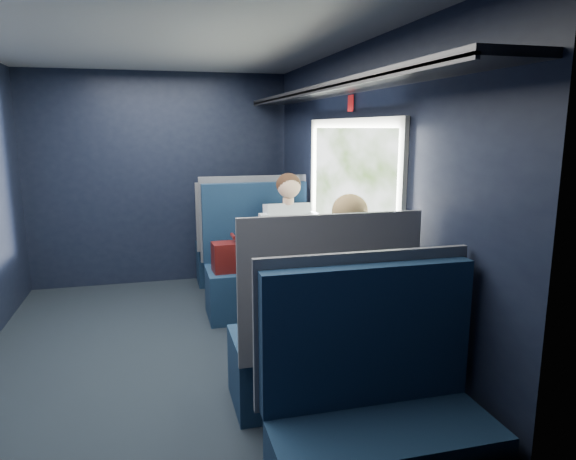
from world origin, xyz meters
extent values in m
cube|color=black|center=(0.00, 0.00, -0.01)|extent=(2.80, 4.20, 0.01)
cube|color=black|center=(1.45, 0.00, 1.15)|extent=(0.10, 4.20, 2.30)
cube|color=black|center=(0.00, 2.15, 1.15)|extent=(2.80, 0.10, 2.30)
cube|color=black|center=(0.00, -2.15, 1.15)|extent=(2.80, 0.10, 2.30)
cube|color=silver|center=(0.00, 0.00, 2.35)|extent=(2.80, 4.20, 0.10)
cube|color=beige|center=(1.38, 0.00, 1.74)|extent=(0.03, 1.84, 0.07)
cube|color=beige|center=(1.38, 0.00, 0.90)|extent=(0.03, 1.84, 0.07)
cube|color=beige|center=(1.38, -0.89, 1.32)|extent=(0.03, 0.07, 0.78)
cube|color=beige|center=(1.38, 0.89, 1.32)|extent=(0.03, 0.07, 0.78)
cube|color=black|center=(1.22, 0.00, 1.98)|extent=(0.36, 4.10, 0.04)
cube|color=black|center=(1.05, 0.00, 1.96)|extent=(0.02, 4.10, 0.03)
cube|color=red|center=(1.38, 0.00, 1.89)|extent=(0.01, 0.10, 0.12)
cylinder|color=#54565E|center=(0.88, 0.00, 0.35)|extent=(0.08, 0.08, 0.70)
cube|color=#B3B4AF|center=(1.06, 0.00, 0.72)|extent=(0.62, 1.00, 0.04)
cube|color=#0B1B32|center=(0.85, 0.78, 0.23)|extent=(1.00, 0.50, 0.45)
cube|color=#0B1B32|center=(0.85, 1.08, 0.82)|extent=(1.00, 0.10, 0.75)
cube|color=#54565E|center=(0.85, 1.14, 0.85)|extent=(1.04, 0.03, 0.82)
cube|color=#54565E|center=(0.85, 0.73, 0.55)|extent=(0.06, 0.40, 0.20)
cube|color=#4B1010|center=(0.59, 0.73, 0.58)|extent=(0.39, 0.22, 0.26)
cylinder|color=#4B1010|center=(0.59, 0.73, 0.77)|extent=(0.04, 0.16, 0.03)
cylinder|color=silver|center=(0.73, 0.65, 0.59)|extent=(0.10, 0.10, 0.27)
cylinder|color=#1840B9|center=(0.73, 0.65, 0.75)|extent=(0.06, 0.06, 0.06)
cube|color=#0B1B32|center=(0.85, -0.78, 0.23)|extent=(1.00, 0.50, 0.45)
cube|color=#0B1B32|center=(0.85, -1.08, 0.82)|extent=(1.00, 0.10, 0.75)
cube|color=#54565E|center=(0.85, -1.14, 0.85)|extent=(1.04, 0.03, 0.82)
cube|color=#54565E|center=(0.85, -0.73, 0.55)|extent=(0.06, 0.40, 0.20)
cube|color=#0B1B32|center=(0.85, 1.88, 0.23)|extent=(1.00, 0.40, 0.45)
cube|color=#0B1B32|center=(0.85, 1.64, 0.78)|extent=(1.00, 0.10, 0.66)
cube|color=#54565E|center=(0.85, 1.59, 0.80)|extent=(1.04, 0.03, 0.72)
cube|color=#0B1B32|center=(0.85, -1.64, 0.78)|extent=(1.00, 0.10, 0.66)
cube|color=#54565E|center=(0.85, -1.59, 0.80)|extent=(1.04, 0.03, 0.72)
cube|color=black|center=(1.10, 0.64, 0.53)|extent=(0.36, 0.44, 0.16)
cube|color=black|center=(1.10, 0.44, 0.23)|extent=(0.32, 0.12, 0.45)
cube|color=silver|center=(1.10, 0.80, 0.78)|extent=(0.40, 0.29, 0.53)
cylinder|color=#D8A88C|center=(1.10, 0.76, 1.06)|extent=(0.10, 0.10, 0.06)
sphere|color=#D8A88C|center=(1.10, 0.74, 1.20)|extent=(0.21, 0.21, 0.21)
sphere|color=#382114|center=(1.10, 0.76, 1.21)|extent=(0.22, 0.22, 0.22)
cube|color=silver|center=(0.88, 0.76, 0.78)|extent=(0.09, 0.12, 0.34)
cube|color=silver|center=(1.32, 0.76, 0.78)|extent=(0.09, 0.12, 0.34)
cube|color=black|center=(1.10, -0.64, 0.53)|extent=(0.36, 0.44, 0.16)
cube|color=black|center=(1.10, -0.44, 0.23)|extent=(0.32, 0.12, 0.45)
cube|color=black|center=(1.10, -0.80, 0.78)|extent=(0.40, 0.29, 0.53)
cylinder|color=#D8A88C|center=(1.10, -0.76, 1.06)|extent=(0.10, 0.10, 0.06)
sphere|color=#D8A88C|center=(1.10, -0.74, 1.20)|extent=(0.21, 0.21, 0.21)
sphere|color=#AA864F|center=(1.10, -0.76, 1.21)|extent=(0.22, 0.22, 0.22)
cube|color=black|center=(0.88, -0.76, 0.78)|extent=(0.09, 0.12, 0.34)
cube|color=black|center=(1.32, -0.76, 0.78)|extent=(0.09, 0.12, 0.34)
cube|color=#AA864F|center=(1.10, -0.86, 0.90)|extent=(0.26, 0.07, 0.36)
cube|color=white|center=(1.04, 0.09, 0.74)|extent=(0.61, 0.79, 0.01)
cube|color=silver|center=(1.26, 0.10, 0.75)|extent=(0.31, 0.36, 0.01)
cube|color=silver|center=(1.38, 0.10, 0.87)|extent=(0.10, 0.30, 0.21)
cube|color=black|center=(1.37, 0.10, 0.87)|extent=(0.08, 0.26, 0.18)
cylinder|color=silver|center=(1.26, 0.19, 0.83)|extent=(0.06, 0.06, 0.18)
cylinder|color=#1840B9|center=(1.26, 0.19, 0.94)|extent=(0.04, 0.04, 0.04)
cylinder|color=white|center=(1.25, 0.35, 0.78)|extent=(0.07, 0.07, 0.08)
camera|label=1|loc=(-0.06, -3.69, 1.71)|focal=32.00mm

